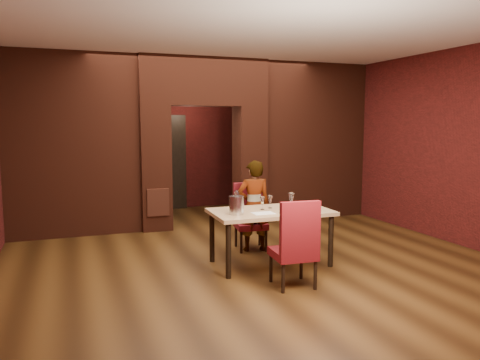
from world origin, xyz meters
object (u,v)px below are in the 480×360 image
Objects in this scene: wine_glass_c at (291,201)px; potted_plant at (294,232)px; person_seated at (254,206)px; wine_glass_a at (262,203)px; chair_far at (251,217)px; water_bottle at (237,201)px; dining_table at (270,237)px; chair_near at (293,243)px; wine_bucket at (236,205)px; wine_glass_b at (270,202)px.

wine_glass_c is 0.55× the size of potted_plant.
wine_glass_a is (-0.14, -0.66, 0.16)m from person_seated.
water_bottle is at bearing -115.16° from chair_far.
dining_table is 1.53× the size of chair_near.
dining_table is at bearing -132.84° from potted_plant.
chair_near is 0.76× the size of person_seated.
person_seated is 1.05m from wine_bucket.
chair_near is at bearing 92.40° from person_seated.
wine_bucket is (-0.59, -0.85, 0.19)m from person_seated.
chair_far is (0.03, 0.83, 0.13)m from dining_table.
chair_near reaches higher than potted_plant.
wine_glass_a reaches higher than wine_glass_b.
chair_near is 1.03m from wine_glass_a.
wine_bucket is at bearing -113.67° from chair_far.
water_bottle is (0.05, 0.13, 0.03)m from wine_bucket.
person_seated reaches higher than chair_near.
wine_glass_a is (-0.12, -0.75, 0.35)m from chair_far.
wine_glass_a is 0.41m from water_bottle.
wine_glass_a is 0.45× the size of potted_plant.
dining_table is 0.81m from person_seated.
dining_table is at bearing -84.16° from chair_far.
potted_plant is at bearing 41.30° from wine_glass_a.
chair_near is at bearing -95.45° from dining_table.
wine_glass_b is 0.57m from water_bottle.
water_bottle is at bearing -171.83° from wine_glass_a.
dining_table is 0.60m from wine_glass_c.
chair_near reaches higher than wine_glass_c.
wine_glass_c reaches higher than dining_table.
wine_bucket is (-0.60, -0.25, 0.03)m from wine_glass_b.
dining_table is 9.22× the size of wine_glass_b.
chair_near reaches higher than chair_far.
chair_far is 0.73× the size of person_seated.
chair_far is at bearing 56.85° from water_bottle.
chair_near is (-0.10, -0.90, 0.15)m from dining_table.
person_seated is 3.50× the size of potted_plant.
wine_glass_a is at bearing -86.73° from chair_near.
wine_glass_b is (0.16, 1.05, 0.32)m from chair_near.
wine_glass_b is (0.06, 0.15, 0.48)m from dining_table.
chair_far is 0.84m from wine_glass_a.
chair_near reaches higher than wine_glass_b.
chair_near is 1.11m from wine_glass_b.
water_bottle is (-0.54, -0.72, 0.22)m from person_seated.
water_bottle reaches higher than potted_plant.
chair_far is 1.73m from chair_near.
person_seated reaches higher than potted_plant.
chair_far is 4.23× the size of wine_bucket.
wine_bucket is at bearing -157.73° from wine_glass_a.
person_seated is at bearing 111.13° from wine_glass_c.
chair_far is at bearing -90.55° from chair_near.
chair_near is 5.91× the size of wine_glass_a.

